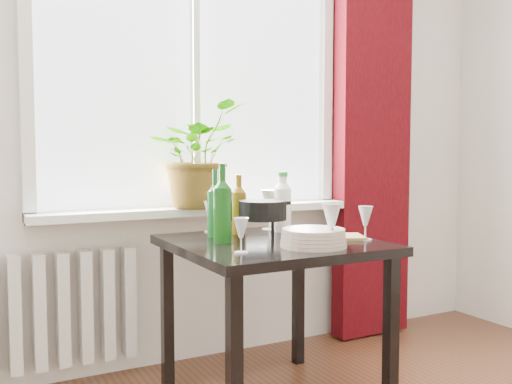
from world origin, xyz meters
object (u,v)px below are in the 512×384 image
wineglass_back_left (210,216)px  cutting_board (334,237)px  tv_remote (308,246)px  radiator (51,310)px  wineglass_front_left (241,235)px  wineglass_front_right (331,225)px  wineglass_far_right (365,223)px  wineglass_back_center (270,209)px  potted_plant (196,154)px  plate_stack (313,238)px  bottle_amber (239,203)px  cleaning_bottle (283,201)px  table (273,261)px  wine_bottle_right (215,203)px  fondue_pot (263,219)px  wine_bottle_left (223,202)px

wineglass_back_left → cutting_board: bearing=-48.1°
tv_remote → radiator: bearing=141.5°
wineglass_back_left → wineglass_front_left: (-0.13, -0.59, -0.01)m
wineglass_front_right → wineglass_far_right: wineglass_front_right is taller
wineglass_far_right → wineglass_back_center: wineglass_back_center is taller
potted_plant → radiator: bearing=173.6°
wineglass_front_left → wineglass_front_right: bearing=-9.6°
wineglass_front_right → plate_stack: 0.09m
bottle_amber → cleaning_bottle: size_ratio=0.98×
wineglass_back_center → cutting_board: 0.42m
bottle_amber → cutting_board: bottle_amber is taller
table → wine_bottle_right: bearing=129.7°
tv_remote → wine_bottle_right: bearing=120.5°
wine_bottle_right → cleaning_bottle: wine_bottle_right is taller
wineglass_front_left → fondue_pot: bearing=50.1°
wine_bottle_right → wineglass_back_center: size_ratio=1.51×
potted_plant → tv_remote: size_ratio=2.90×
wineglass_back_center → wineglass_front_left: (-0.42, -0.53, -0.03)m
fondue_pot → wineglass_front_left: bearing=-112.5°
bottle_amber → plate_stack: bottle_amber is taller
table → wine_bottle_left: bearing=166.0°
wine_bottle_left → wineglass_far_right: (0.58, -0.24, -0.10)m
table → fondue_pot: fondue_pot is taller
wineglass_front_left → wineglass_far_right: bearing=3.1°
wine_bottle_left → wineglass_back_left: size_ratio=2.23×
wine_bottle_left → plate_stack: (0.28, -0.28, -0.14)m
wine_bottle_left → tv_remote: 0.42m
bottle_amber → cleaning_bottle: bearing=-5.5°
wineglass_far_right → plate_stack: (-0.30, -0.04, -0.04)m
bottle_amber → wineglass_front_right: bearing=-73.7°
radiator → potted_plant: potted_plant is taller
bottle_amber → wineglass_far_right: 0.60m
potted_plant → wine_bottle_right: 0.40m
wineglass_front_right → wineglass_back_left: wineglass_front_right is taller
table → plate_stack: 0.27m
table → wineglass_back_left: bearing=110.4°
fondue_pot → table: bearing=-74.4°
cutting_board → cleaning_bottle: bearing=105.8°
wineglass_front_right → potted_plant: bearing=106.5°
wineglass_back_left → fondue_pot: size_ratio=0.62×
wine_bottle_right → wineglass_back_left: bearing=74.9°
radiator → wineglass_far_right: bearing=-34.0°
cleaning_bottle → wineglass_back_center: cleaning_bottle is taller
wine_bottle_right → wineglass_front_left: wine_bottle_right is taller
radiator → tv_remote: bearing=-45.0°
radiator → plate_stack: bearing=-43.2°
fondue_pot → cutting_board: size_ratio=0.95×
wineglass_back_center → wineglass_back_left: bearing=167.7°
plate_stack → bottle_amber: bearing=102.9°
wine_bottle_right → plate_stack: (0.24, -0.44, -0.12)m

